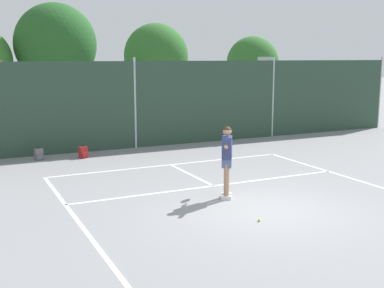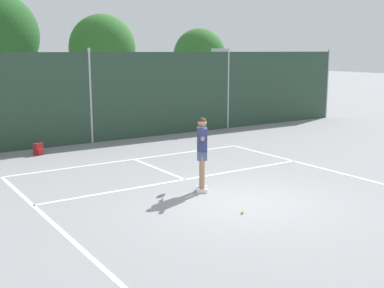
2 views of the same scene
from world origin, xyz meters
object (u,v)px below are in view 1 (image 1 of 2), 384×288
at_px(backpack_grey, 39,154).
at_px(tennis_ball, 259,220).
at_px(tennis_player, 227,155).
at_px(basketball_hoop, 265,84).
at_px(backpack_red, 83,153).

bearing_deg(backpack_grey, tennis_ball, -69.42).
relative_size(tennis_player, tennis_ball, 28.10).
bearing_deg(basketball_hoop, backpack_red, -165.77).
xyz_separation_m(tennis_ball, backpack_red, (-1.85, 8.51, 0.16)).
relative_size(tennis_player, backpack_grey, 4.01).
xyz_separation_m(basketball_hoop, tennis_ball, (-7.43, -10.86, -2.28)).
distance_m(basketball_hoop, tennis_player, 11.54).
bearing_deg(tennis_ball, backpack_red, 102.27).
relative_size(tennis_player, backpack_red, 4.01).
relative_size(tennis_ball, backpack_red, 0.14).
bearing_deg(tennis_player, backpack_red, 107.65).
xyz_separation_m(basketball_hoop, backpack_red, (-9.28, -2.35, -2.12)).
bearing_deg(tennis_ball, tennis_player, 82.44).
bearing_deg(tennis_player, basketball_hoop, 51.31).
xyz_separation_m(tennis_ball, backpack_grey, (-3.33, 8.87, 0.16)).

